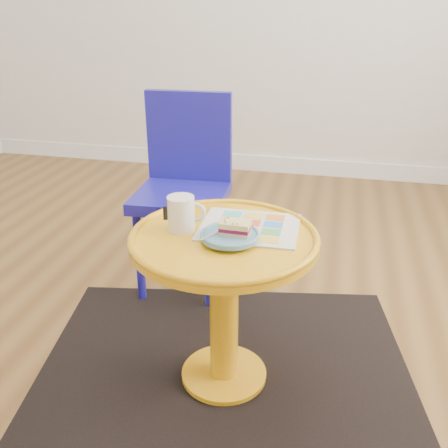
% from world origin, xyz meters
% --- Properties ---
extents(floor, '(4.00, 4.00, 0.00)m').
position_xyz_m(floor, '(0.00, 0.00, 0.00)').
color(floor, brown).
rests_on(floor, ground).
extents(room_walls, '(4.00, 4.00, 4.00)m').
position_xyz_m(room_walls, '(-0.99, 0.99, 0.06)').
color(room_walls, silver).
rests_on(room_walls, ground).
extents(rug, '(1.47, 1.31, 0.01)m').
position_xyz_m(rug, '(0.50, -0.30, 0.00)').
color(rug, black).
rests_on(rug, ground).
extents(side_table, '(0.58, 0.58, 0.55)m').
position_xyz_m(side_table, '(0.50, -0.30, 0.39)').
color(side_table, orange).
rests_on(side_table, ground).
extents(chair, '(0.39, 0.39, 0.85)m').
position_xyz_m(chair, '(0.17, 0.33, 0.49)').
color(chair, '#1A1796').
rests_on(chair, ground).
extents(newspaper, '(0.31, 0.26, 0.01)m').
position_xyz_m(newspaper, '(0.56, -0.22, 0.55)').
color(newspaper, silver).
rests_on(newspaper, side_table).
extents(mug, '(0.12, 0.08, 0.11)m').
position_xyz_m(mug, '(0.36, -0.28, 0.61)').
color(mug, white).
rests_on(mug, side_table).
extents(plate, '(0.17, 0.17, 0.02)m').
position_xyz_m(plate, '(0.52, -0.33, 0.56)').
color(plate, '#568EB6').
rests_on(plate, newspaper).
extents(cake_slice, '(0.09, 0.06, 0.04)m').
position_xyz_m(cake_slice, '(0.54, -0.32, 0.59)').
color(cake_slice, '#D3BC8C').
rests_on(cake_slice, plate).
extents(fork, '(0.08, 0.14, 0.00)m').
position_xyz_m(fork, '(0.48, -0.32, 0.57)').
color(fork, silver).
rests_on(fork, plate).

